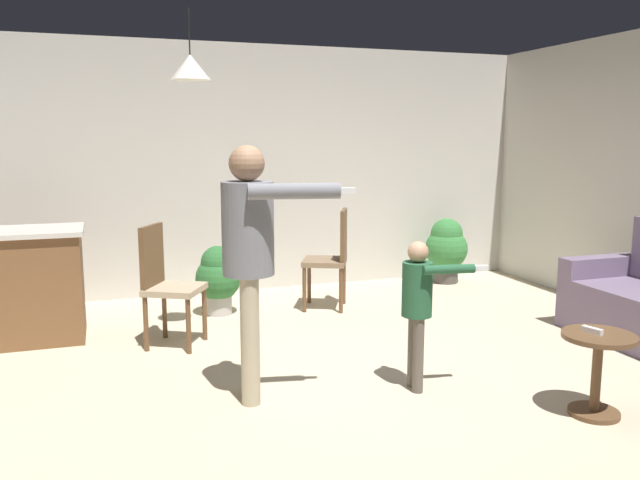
# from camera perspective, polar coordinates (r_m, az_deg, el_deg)

# --- Properties ---
(ground) EXTENTS (7.68, 7.68, 0.00)m
(ground) POSITION_cam_1_polar(r_m,az_deg,el_deg) (4.49, 4.41, -13.17)
(ground) COLOR beige
(wall_back) EXTENTS (6.40, 0.10, 2.70)m
(wall_back) POSITION_cam_1_polar(r_m,az_deg,el_deg) (7.22, -5.55, 6.27)
(wall_back) COLOR beige
(wall_back) RESTS_ON ground
(kitchen_counter) EXTENTS (1.26, 0.66, 0.95)m
(kitchen_counter) POSITION_cam_1_polar(r_m,az_deg,el_deg) (5.94, -26.10, -3.73)
(kitchen_counter) COLOR brown
(kitchen_counter) RESTS_ON ground
(side_table_by_couch) EXTENTS (0.44, 0.44, 0.52)m
(side_table_by_couch) POSITION_cam_1_polar(r_m,az_deg,el_deg) (4.35, 23.38, -10.10)
(side_table_by_couch) COLOR brown
(side_table_by_couch) RESTS_ON ground
(person_adult) EXTENTS (0.77, 0.58, 1.65)m
(person_adult) POSITION_cam_1_polar(r_m,az_deg,el_deg) (4.09, -6.20, -0.43)
(person_adult) COLOR tan
(person_adult) RESTS_ON ground
(person_child) EXTENTS (0.52, 0.35, 1.02)m
(person_child) POSITION_cam_1_polar(r_m,az_deg,el_deg) (4.36, 8.73, -5.15)
(person_child) COLOR #60564C
(person_child) RESTS_ON ground
(dining_chair_by_counter) EXTENTS (0.56, 0.56, 1.00)m
(dining_chair_by_counter) POSITION_cam_1_polar(r_m,az_deg,el_deg) (6.39, 1.08, -1.32)
(dining_chair_by_counter) COLOR brown
(dining_chair_by_counter) RESTS_ON ground
(dining_chair_near_wall) EXTENTS (0.57, 0.57, 1.00)m
(dining_chair_near_wall) POSITION_cam_1_polar(r_m,az_deg,el_deg) (5.40, -13.51, -3.51)
(dining_chair_near_wall) COLOR brown
(dining_chair_near_wall) RESTS_ON ground
(potted_plant_corner) EXTENTS (0.50, 0.50, 0.77)m
(potted_plant_corner) POSITION_cam_1_polar(r_m,az_deg,el_deg) (7.71, 11.15, -0.63)
(potted_plant_corner) COLOR #4C4742
(potted_plant_corner) RESTS_ON ground
(potted_plant_by_wall) EXTENTS (0.44, 0.44, 0.67)m
(potted_plant_by_wall) POSITION_cam_1_polar(r_m,az_deg,el_deg) (6.29, -9.03, -3.24)
(potted_plant_by_wall) COLOR #B7B2AD
(potted_plant_by_wall) RESTS_ON ground
(spare_remote_on_table) EXTENTS (0.07, 0.13, 0.04)m
(spare_remote_on_table) POSITION_cam_1_polar(r_m,az_deg,el_deg) (4.28, 23.01, -7.40)
(spare_remote_on_table) COLOR white
(spare_remote_on_table) RESTS_ON side_table_by_couch
(ceiling_light_pendant) EXTENTS (0.32, 0.32, 0.55)m
(ceiling_light_pendant) POSITION_cam_1_polar(r_m,az_deg,el_deg) (5.34, -11.44, 14.83)
(ceiling_light_pendant) COLOR silver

